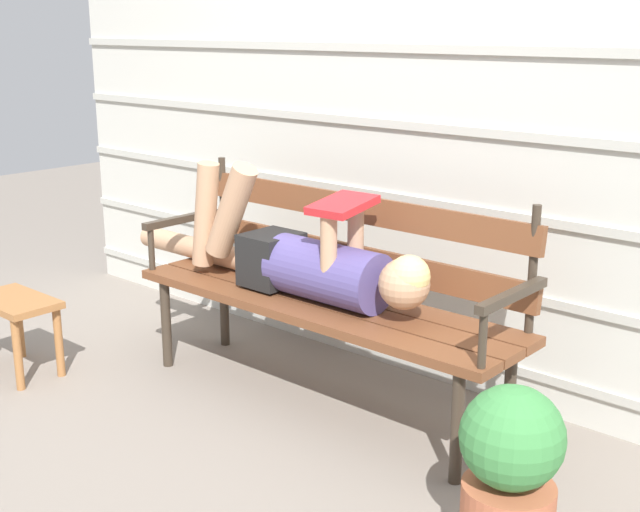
% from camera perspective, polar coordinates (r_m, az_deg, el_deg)
% --- Properties ---
extents(ground_plane, '(12.00, 12.00, 0.00)m').
position_cam_1_polar(ground_plane, '(3.40, -2.01, -10.71)').
color(ground_plane, gray).
extents(house_siding, '(4.41, 0.08, 2.18)m').
position_cam_1_polar(house_siding, '(3.62, 5.59, 8.89)').
color(house_siding, beige).
rests_on(house_siding, ground).
extents(park_bench, '(1.74, 0.46, 0.90)m').
position_cam_1_polar(park_bench, '(3.39, 0.76, -1.87)').
color(park_bench, brown).
rests_on(park_bench, ground).
extents(reclining_person, '(1.68, 0.26, 0.52)m').
position_cam_1_polar(reclining_person, '(3.38, -1.39, -0.17)').
color(reclining_person, '#514784').
extents(footstool, '(0.42, 0.24, 0.35)m').
position_cam_1_polar(footstool, '(3.92, -19.89, -3.75)').
color(footstool, '#9E6638').
rests_on(footstool, ground).
extents(potted_plant, '(0.30, 0.30, 0.53)m').
position_cam_1_polar(potted_plant, '(2.52, 12.74, -13.94)').
color(potted_plant, '#AD5B3D').
rests_on(potted_plant, ground).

